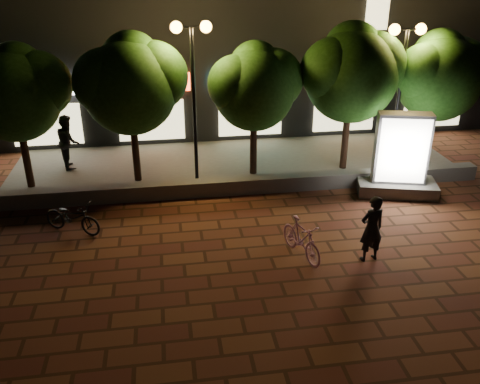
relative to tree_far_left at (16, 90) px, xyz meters
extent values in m
plane|color=brown|center=(6.95, -5.46, -3.29)|extent=(80.00, 80.00, 0.00)
cube|color=#62605B|center=(6.95, -1.46, -3.04)|extent=(16.00, 0.45, 0.50)
cube|color=#62605B|center=(6.95, 1.04, -3.25)|extent=(16.00, 5.00, 0.08)
cube|color=black|center=(6.95, 7.54, 1.71)|extent=(28.00, 8.00, 10.00)
cube|color=white|center=(-0.05, 3.48, -0.69)|extent=(3.20, 0.12, 0.70)
cube|color=beige|center=(-0.05, 3.48, -2.19)|extent=(2.60, 0.10, 1.60)
cube|color=#FB4317|center=(3.95, 3.48, -0.69)|extent=(3.20, 0.12, 0.70)
cube|color=beige|center=(3.95, 3.48, -2.19)|extent=(2.60, 0.10, 1.60)
cube|color=#44FFFD|center=(7.95, 3.48, -0.69)|extent=(3.20, 0.12, 0.70)
cube|color=beige|center=(7.95, 3.48, -2.19)|extent=(2.60, 0.10, 1.60)
cube|color=#FF6302|center=(11.95, 3.48, -0.69)|extent=(3.20, 0.12, 0.70)
cube|color=beige|center=(11.95, 3.48, -2.19)|extent=(2.60, 0.10, 1.60)
cube|color=white|center=(15.95, 3.48, -0.69)|extent=(3.20, 0.12, 0.70)
cube|color=beige|center=(15.95, 3.48, -2.19)|extent=(2.60, 0.10, 1.60)
cube|color=beige|center=(12.95, 3.48, 1.71)|extent=(0.90, 0.10, 1.20)
cylinder|color=black|center=(-0.05, -0.06, -2.09)|extent=(0.24, 0.24, 2.25)
sphere|color=#245318|center=(-0.05, -0.06, -0.19)|extent=(2.80, 2.80, 2.80)
sphere|color=#245318|center=(0.65, 0.14, 0.11)|extent=(2.10, 2.10, 2.10)
sphere|color=#245318|center=(0.05, 0.29, 0.51)|extent=(1.82, 1.82, 1.82)
cylinder|color=black|center=(3.45, -0.06, -2.04)|extent=(0.24, 0.24, 2.34)
sphere|color=#245318|center=(3.45, -0.06, -0.05)|extent=(3.00, 3.00, 3.00)
sphere|color=#245318|center=(4.20, 0.14, 0.25)|extent=(2.25, 2.25, 2.25)
sphere|color=#245318|center=(2.77, -0.21, 0.20)|extent=(2.10, 2.10, 2.10)
sphere|color=#245318|center=(3.55, 0.29, 0.70)|extent=(1.95, 1.95, 1.95)
cylinder|color=black|center=(7.45, -0.06, -2.11)|extent=(0.24, 0.24, 2.21)
sphere|color=#245318|center=(7.45, -0.06, -0.26)|extent=(2.70, 2.70, 2.70)
sphere|color=#245318|center=(8.12, 0.14, 0.04)|extent=(2.03, 2.03, 2.02)
sphere|color=#245318|center=(6.84, -0.21, -0.01)|extent=(1.89, 1.89, 1.89)
sphere|color=#245318|center=(7.55, 0.29, 0.41)|extent=(1.76, 1.76, 1.76)
cylinder|color=black|center=(10.75, -0.06, -2.00)|extent=(0.24, 0.24, 2.43)
sphere|color=#245318|center=(10.75, -0.06, 0.07)|extent=(3.10, 3.10, 3.10)
sphere|color=#245318|center=(11.52, 0.14, 0.37)|extent=(2.33, 2.33, 2.33)
sphere|color=#245318|center=(10.05, -0.21, 0.32)|extent=(2.17, 2.17, 2.17)
sphere|color=#245318|center=(10.85, 0.29, 0.85)|extent=(2.01, 2.02, 2.02)
cylinder|color=black|center=(13.95, -0.06, -2.06)|extent=(0.24, 0.24, 2.29)
sphere|color=#245318|center=(13.95, -0.06, -0.12)|extent=(2.90, 2.90, 2.90)
sphere|color=#245318|center=(14.67, 0.14, 0.18)|extent=(2.18, 2.17, 2.17)
sphere|color=#245318|center=(13.30, -0.21, 0.13)|extent=(2.03, 2.03, 2.03)
sphere|color=#245318|center=(14.05, 0.29, 0.61)|extent=(1.89, 1.88, 1.88)
cylinder|color=black|center=(5.45, -0.26, -0.71)|extent=(0.12, 0.12, 5.00)
cylinder|color=black|center=(5.45, -0.26, 1.79)|extent=(0.90, 0.08, 0.08)
sphere|color=gold|center=(5.00, -0.26, 1.79)|extent=(0.36, 0.36, 0.36)
sphere|color=gold|center=(5.90, -0.26, 1.79)|extent=(0.36, 0.36, 0.36)
cylinder|color=black|center=(12.45, -0.26, -0.81)|extent=(0.12, 0.12, 4.80)
cylinder|color=black|center=(12.45, -0.26, 1.59)|extent=(0.90, 0.08, 0.08)
sphere|color=gold|center=(12.00, -0.26, 1.59)|extent=(0.36, 0.36, 0.36)
sphere|color=gold|center=(12.90, -0.26, 1.59)|extent=(0.36, 0.36, 0.36)
cube|color=#62605B|center=(11.79, -2.24, -3.09)|extent=(2.71, 1.83, 0.41)
cube|color=#4C4C51|center=(11.79, -2.24, -1.75)|extent=(1.74, 0.97, 2.27)
cube|color=white|center=(11.71, -2.53, -1.75)|extent=(1.45, 0.43, 2.06)
cube|color=white|center=(11.87, -1.95, -1.75)|extent=(1.45, 0.43, 2.06)
imported|color=#C981B0|center=(7.71, -5.53, -2.78)|extent=(0.98, 1.77, 1.03)
imported|color=black|center=(9.38, -5.93, -2.40)|extent=(0.72, 0.54, 1.78)
imported|color=black|center=(1.77, -3.33, -2.83)|extent=(1.84, 1.39, 0.93)
imported|color=black|center=(1.02, 1.52, -2.25)|extent=(0.95, 1.10, 1.93)
camera|label=1|loc=(4.49, -16.25, 3.69)|focal=37.77mm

